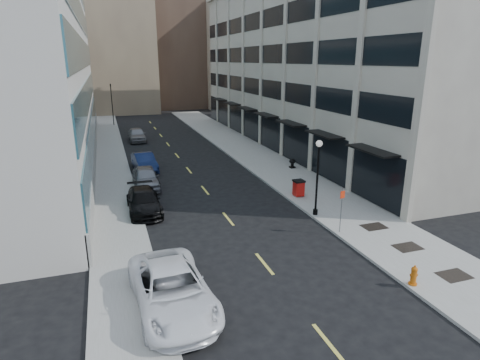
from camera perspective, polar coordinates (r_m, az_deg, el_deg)
ground at (r=18.27m, az=5.91°, el=-14.60°), size 160.00×160.00×0.00m
sidewalk_right at (r=38.12m, az=3.83°, el=2.46°), size 5.00×80.00×0.15m
sidewalk_left at (r=35.39m, az=-17.64°, el=0.56°), size 3.00×80.00×0.15m
building_right at (r=47.40m, az=11.71°, el=15.87°), size 15.30×46.50×18.25m
skyline_tan_near at (r=82.28m, az=-17.74°, el=19.20°), size 14.00×18.00×28.00m
skyline_brown at (r=87.67m, az=-9.58°, el=21.50°), size 12.00×16.00×34.00m
skyline_tan_far at (r=92.41m, az=-24.19°, el=16.34°), size 12.00×14.00×22.00m
skyline_stone at (r=83.83m, az=-1.57°, el=17.14°), size 10.00×14.00×20.00m
grate_near at (r=20.92m, az=28.16°, el=-11.88°), size 1.40×1.00×0.01m
grate_mid at (r=22.79m, az=22.73°, el=-8.79°), size 1.40×1.00×0.01m
grate_far at (r=24.73m, az=18.52°, el=-6.30°), size 1.40×1.00×0.01m
road_centerline at (r=33.20m, az=-6.24°, el=0.10°), size 0.15×68.20×0.01m
traffic_signal at (r=62.24m, az=-17.94°, el=12.54°), size 0.66×0.66×6.98m
car_white_van at (r=16.47m, az=-9.63°, el=-15.12°), size 3.14×6.24×1.69m
car_black_pickup at (r=26.54m, az=-13.53°, el=-2.98°), size 2.03×4.98×1.44m
car_silver_sedan at (r=31.52m, az=-13.27°, el=0.34°), size 1.95×4.76×1.61m
car_blue_sedan at (r=36.43m, az=-13.44°, el=2.48°), size 2.06×4.81×1.54m
car_grey_sedan at (r=49.99m, az=-14.43°, el=6.27°), size 1.92×4.76×1.62m
fire_hydrant at (r=19.22m, az=23.48°, el=-12.33°), size 0.37×0.37×0.90m
trash_bin at (r=28.68m, az=8.33°, el=-1.06°), size 0.74×0.82×1.18m
lamppost at (r=24.81m, az=10.99°, el=1.29°), size 0.40×0.40×4.84m
sign_post at (r=22.88m, az=14.27°, el=-3.36°), size 0.30×0.09×2.61m
urn_planter at (r=36.15m, az=7.46°, el=2.48°), size 0.58×0.58×0.81m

